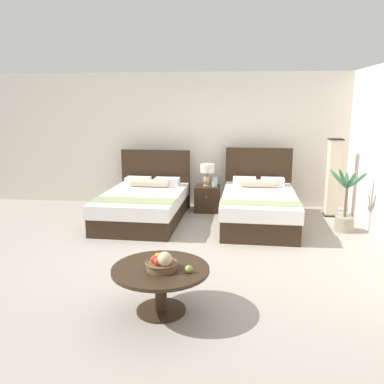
{
  "coord_description": "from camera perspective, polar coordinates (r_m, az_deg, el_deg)",
  "views": [
    {
      "loc": [
        0.57,
        -5.48,
        2.08
      ],
      "look_at": [
        -0.04,
        0.42,
        0.78
      ],
      "focal_mm": 37.84,
      "sensor_mm": 36.0,
      "label": 1
    }
  ],
  "objects": [
    {
      "name": "wall_back",
      "position": [
        8.38,
        2.0,
        7.33
      ],
      "size": [
        9.4,
        0.12,
        2.7
      ],
      "primitive_type": "cube",
      "color": "silver",
      "rests_on": "ground"
    },
    {
      "name": "fruit_bowl",
      "position": [
        4.04,
        -4.26,
        -9.92
      ],
      "size": [
        0.33,
        0.33,
        0.2
      ],
      "color": "brown",
      "rests_on": "coffee_table"
    },
    {
      "name": "loose_apple",
      "position": [
        3.98,
        -0.46,
        -10.81
      ],
      "size": [
        0.08,
        0.08,
        0.08
      ],
      "color": "#91A445",
      "rests_on": "coffee_table"
    },
    {
      "name": "vase",
      "position": [
        7.84,
        3.19,
        1.48
      ],
      "size": [
        0.11,
        0.11,
        0.2
      ],
      "color": "#ABC2C0",
      "rests_on": "nightstand"
    },
    {
      "name": "nightstand",
      "position": [
        7.96,
        2.15,
        -0.93
      ],
      "size": [
        0.48,
        0.45,
        0.51
      ],
      "color": "#312214",
      "rests_on": "ground"
    },
    {
      "name": "floor_lamp_corner",
      "position": [
        7.97,
        19.24,
        1.9
      ],
      "size": [
        0.25,
        0.25,
        1.46
      ],
      "color": "black",
      "rests_on": "ground"
    },
    {
      "name": "bed_near_corner",
      "position": [
        7.19,
        9.38,
        -2.02
      ],
      "size": [
        1.35,
        2.23,
        1.24
      ],
      "color": "#312214",
      "rests_on": "ground"
    },
    {
      "name": "bed_near_window",
      "position": [
        7.36,
        -6.78,
        -1.74
      ],
      "size": [
        1.45,
        2.19,
        1.18
      ],
      "color": "#312214",
      "rests_on": "ground"
    },
    {
      "name": "coffee_table",
      "position": [
        4.16,
        -4.44,
        -11.97
      ],
      "size": [
        0.98,
        0.98,
        0.48
      ],
      "color": "#312214",
      "rests_on": "ground"
    },
    {
      "name": "table_lamp",
      "position": [
        7.87,
        2.19,
        2.82
      ],
      "size": [
        0.28,
        0.28,
        0.43
      ],
      "color": "tan",
      "rests_on": "nightstand"
    },
    {
      "name": "potted_palm",
      "position": [
        7.15,
        20.73,
        -2.85
      ],
      "size": [
        0.6,
        0.42,
        1.09
      ],
      "color": "gray",
      "rests_on": "ground"
    },
    {
      "name": "ground_plane",
      "position": [
        5.89,
        -0.04,
        -8.43
      ],
      "size": [
        9.4,
        9.3,
        0.02
      ],
      "primitive_type": "cube",
      "color": "#A69B8F"
    }
  ]
}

